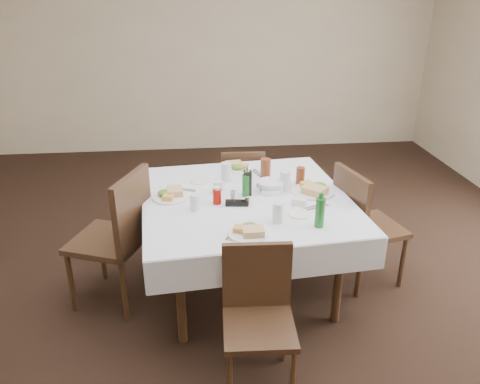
% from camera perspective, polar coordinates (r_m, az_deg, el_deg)
% --- Properties ---
extents(ground_plane, '(7.00, 7.00, 0.00)m').
position_cam_1_polar(ground_plane, '(3.67, -0.29, -12.15)').
color(ground_plane, black).
extents(room_shell, '(6.04, 7.04, 2.80)m').
position_cam_1_polar(room_shell, '(3.00, -0.36, 15.30)').
color(room_shell, '#C1AF96').
rests_on(room_shell, ground).
extents(dining_table, '(1.60, 1.60, 0.76)m').
position_cam_1_polar(dining_table, '(3.40, 0.71, -1.75)').
color(dining_table, '#311D0D').
rests_on(dining_table, ground).
extents(chair_north, '(0.40, 0.40, 0.82)m').
position_cam_1_polar(chair_north, '(4.32, 0.27, 0.88)').
color(chair_north, '#311D0D').
rests_on(chair_north, ground).
extents(chair_south, '(0.42, 0.42, 0.84)m').
position_cam_1_polar(chair_south, '(2.74, 2.20, -13.89)').
color(chair_south, '#311D0D').
rests_on(chair_south, ground).
extents(chair_east, '(0.54, 0.54, 0.94)m').
position_cam_1_polar(chair_east, '(3.64, 14.50, -3.34)').
color(chair_east, '#311D0D').
rests_on(chair_east, ground).
extents(chair_west, '(0.62, 0.62, 1.02)m').
position_cam_1_polar(chair_west, '(3.39, -14.45, -4.69)').
color(chair_west, '#311D0D').
rests_on(chair_west, ground).
extents(meal_north, '(0.25, 0.25, 0.05)m').
position_cam_1_polar(meal_north, '(3.87, -0.31, 3.11)').
color(meal_north, white).
rests_on(meal_north, dining_table).
extents(meal_south, '(0.25, 0.25, 0.05)m').
position_cam_1_polar(meal_south, '(2.87, 1.12, -4.79)').
color(meal_south, white).
rests_on(meal_south, dining_table).
extents(meal_east, '(0.31, 0.31, 0.07)m').
position_cam_1_polar(meal_east, '(3.46, 9.00, 0.29)').
color(meal_east, white).
rests_on(meal_east, dining_table).
extents(meal_west, '(0.27, 0.27, 0.06)m').
position_cam_1_polar(meal_west, '(3.39, -8.44, -0.30)').
color(meal_west, white).
rests_on(meal_west, dining_table).
extents(side_plate_a, '(0.16, 0.16, 0.01)m').
position_cam_1_polar(side_plate_a, '(3.65, -4.89, 1.38)').
color(side_plate_a, white).
rests_on(side_plate_a, dining_table).
extents(side_plate_b, '(0.15, 0.15, 0.01)m').
position_cam_1_polar(side_plate_b, '(3.13, 7.24, -2.67)').
color(side_plate_b, white).
rests_on(side_plate_b, dining_table).
extents(water_n, '(0.08, 0.08, 0.15)m').
position_cam_1_polar(water_n, '(3.62, -1.70, 2.46)').
color(water_n, silver).
rests_on(water_n, dining_table).
extents(water_s, '(0.07, 0.07, 0.14)m').
position_cam_1_polar(water_s, '(3.00, 4.66, -2.50)').
color(water_s, silver).
rests_on(water_s, dining_table).
extents(water_e, '(0.08, 0.08, 0.15)m').
position_cam_1_polar(water_e, '(3.48, 5.52, 1.42)').
color(water_e, silver).
rests_on(water_e, dining_table).
extents(water_w, '(0.06, 0.06, 0.11)m').
position_cam_1_polar(water_w, '(3.17, -5.54, -1.25)').
color(water_w, silver).
rests_on(water_w, dining_table).
extents(iced_tea_a, '(0.08, 0.08, 0.17)m').
position_cam_1_polar(iced_tea_a, '(3.66, 3.13, 2.82)').
color(iced_tea_a, brown).
rests_on(iced_tea_a, dining_table).
extents(iced_tea_b, '(0.07, 0.07, 0.14)m').
position_cam_1_polar(iced_tea_b, '(3.58, 7.36, 1.94)').
color(iced_tea_b, brown).
rests_on(iced_tea_b, dining_table).
extents(bread_basket, '(0.21, 0.21, 0.07)m').
position_cam_1_polar(bread_basket, '(3.47, 3.73, 0.74)').
color(bread_basket, silver).
rests_on(bread_basket, dining_table).
extents(oil_cruet_dark, '(0.06, 0.06, 0.24)m').
position_cam_1_polar(oil_cruet_dark, '(3.36, 0.91, 1.25)').
color(oil_cruet_dark, black).
rests_on(oil_cruet_dark, dining_table).
extents(oil_cruet_green, '(0.05, 0.05, 0.20)m').
position_cam_1_polar(oil_cruet_green, '(3.35, 0.67, 0.90)').
color(oil_cruet_green, '#1D6A26').
rests_on(oil_cruet_green, dining_table).
extents(ketchup_bottle, '(0.06, 0.06, 0.13)m').
position_cam_1_polar(ketchup_bottle, '(3.25, -2.83, -0.45)').
color(ketchup_bottle, '#9C0A02').
rests_on(ketchup_bottle, dining_table).
extents(salt_shaker, '(0.04, 0.04, 0.08)m').
position_cam_1_polar(salt_shaker, '(3.28, -0.87, -0.50)').
color(salt_shaker, white).
rests_on(salt_shaker, dining_table).
extents(pepper_shaker, '(0.03, 0.03, 0.07)m').
position_cam_1_polar(pepper_shaker, '(3.23, 0.86, -1.01)').
color(pepper_shaker, '#3A2A21').
rests_on(pepper_shaker, dining_table).
extents(coffee_mug, '(0.12, 0.12, 0.08)m').
position_cam_1_polar(coffee_mug, '(3.44, -2.66, 0.60)').
color(coffee_mug, white).
rests_on(coffee_mug, dining_table).
extents(sunglasses, '(0.16, 0.07, 0.03)m').
position_cam_1_polar(sunglasses, '(3.24, -0.38, -1.35)').
color(sunglasses, black).
rests_on(sunglasses, dining_table).
extents(green_bottle, '(0.06, 0.06, 0.23)m').
position_cam_1_polar(green_bottle, '(2.96, 9.72, -2.42)').
color(green_bottle, '#1D6A26').
rests_on(green_bottle, dining_table).
extents(sugar_caddy, '(0.11, 0.09, 0.05)m').
position_cam_1_polar(sugar_caddy, '(3.26, 7.21, -1.17)').
color(sugar_caddy, white).
rests_on(sugar_caddy, dining_table).
extents(cutlery_n, '(0.10, 0.18, 0.01)m').
position_cam_1_polar(cutlery_n, '(3.79, 2.10, 2.31)').
color(cutlery_n, silver).
rests_on(cutlery_n, dining_table).
extents(cutlery_s, '(0.10, 0.17, 0.01)m').
position_cam_1_polar(cutlery_s, '(2.87, -0.94, -5.19)').
color(cutlery_s, silver).
rests_on(cutlery_s, dining_table).
extents(cutlery_e, '(0.21, 0.12, 0.01)m').
position_cam_1_polar(cutlery_e, '(3.24, 9.21, -1.85)').
color(cutlery_e, silver).
rests_on(cutlery_e, dining_table).
extents(cutlery_w, '(0.17, 0.09, 0.01)m').
position_cam_1_polar(cutlery_w, '(3.49, -6.69, 0.22)').
color(cutlery_w, silver).
rests_on(cutlery_w, dining_table).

